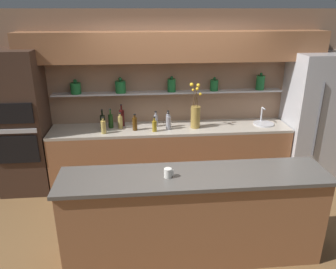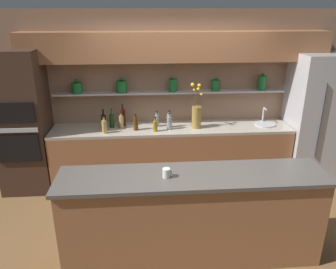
{
  "view_description": "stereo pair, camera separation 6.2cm",
  "coord_description": "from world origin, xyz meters",
  "px_view_note": "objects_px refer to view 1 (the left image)",
  "views": [
    {
      "loc": [
        -0.54,
        -3.39,
        2.6
      ],
      "look_at": [
        -0.19,
        0.39,
        1.14
      ],
      "focal_mm": 35.0,
      "sensor_mm": 36.0,
      "label": 1
    },
    {
      "loc": [
        -0.48,
        -3.39,
        2.6
      ],
      "look_at": [
        -0.19,
        0.39,
        1.14
      ],
      "focal_mm": 35.0,
      "sensor_mm": 36.0,
      "label": 2
    }
  ],
  "objects_px": {
    "refrigerator": "(315,119)",
    "oven_tower": "(21,124)",
    "bottle_wine_1": "(111,121)",
    "bottle_spirit_9": "(135,124)",
    "flower_vase": "(196,115)",
    "bottle_spirit_7": "(156,120)",
    "bottle_spirit_8": "(168,120)",
    "bottle_spirit_6": "(120,122)",
    "coffee_mug": "(168,173)",
    "bottle_spirit_2": "(168,123)",
    "bottle_wine_3": "(103,122)",
    "sink_fixture": "(263,123)",
    "bottle_oil_5": "(154,126)",
    "bottle_spirit_4": "(103,127)",
    "bottle_wine_0": "(122,118)"
  },
  "relations": [
    {
      "from": "bottle_wine_0",
      "to": "bottle_spirit_4",
      "type": "height_order",
      "value": "bottle_wine_0"
    },
    {
      "from": "bottle_spirit_2",
      "to": "coffee_mug",
      "type": "relative_size",
      "value": 2.67
    },
    {
      "from": "bottle_wine_1",
      "to": "bottle_spirit_4",
      "type": "height_order",
      "value": "bottle_wine_1"
    },
    {
      "from": "bottle_spirit_7",
      "to": "bottle_spirit_9",
      "type": "distance_m",
      "value": 0.35
    },
    {
      "from": "oven_tower",
      "to": "bottle_spirit_8",
      "type": "distance_m",
      "value": 2.14
    },
    {
      "from": "bottle_wine_1",
      "to": "bottle_spirit_7",
      "type": "distance_m",
      "value": 0.68
    },
    {
      "from": "refrigerator",
      "to": "sink_fixture",
      "type": "bearing_deg",
      "value": 176.52
    },
    {
      "from": "refrigerator",
      "to": "bottle_spirit_2",
      "type": "bearing_deg",
      "value": -178.9
    },
    {
      "from": "bottle_spirit_9",
      "to": "bottle_spirit_6",
      "type": "bearing_deg",
      "value": 153.56
    },
    {
      "from": "bottle_spirit_7",
      "to": "bottle_spirit_2",
      "type": "bearing_deg",
      "value": -40.02
    },
    {
      "from": "refrigerator",
      "to": "bottle_spirit_8",
      "type": "height_order",
      "value": "refrigerator"
    },
    {
      "from": "coffee_mug",
      "to": "flower_vase",
      "type": "bearing_deg",
      "value": 71.42
    },
    {
      "from": "bottle_oil_5",
      "to": "bottle_spirit_7",
      "type": "xyz_separation_m",
      "value": [
        0.03,
        0.22,
        0.01
      ]
    },
    {
      "from": "refrigerator",
      "to": "bottle_spirit_8",
      "type": "distance_m",
      "value": 2.28
    },
    {
      "from": "bottle_spirit_9",
      "to": "flower_vase",
      "type": "bearing_deg",
      "value": 1.97
    },
    {
      "from": "coffee_mug",
      "to": "bottle_spirit_7",
      "type": "bearing_deg",
      "value": 90.5
    },
    {
      "from": "bottle_spirit_7",
      "to": "bottle_spirit_9",
      "type": "relative_size",
      "value": 0.96
    },
    {
      "from": "bottle_spirit_2",
      "to": "bottle_spirit_7",
      "type": "distance_m",
      "value": 0.23
    },
    {
      "from": "flower_vase",
      "to": "bottle_spirit_9",
      "type": "xyz_separation_m",
      "value": [
        -0.9,
        -0.03,
        -0.1
      ]
    },
    {
      "from": "bottle_oil_5",
      "to": "coffee_mug",
      "type": "xyz_separation_m",
      "value": [
        0.05,
        -1.59,
        0.06
      ]
    },
    {
      "from": "bottle_spirit_6",
      "to": "bottle_spirit_7",
      "type": "xyz_separation_m",
      "value": [
        0.53,
        0.03,
        0.0
      ]
    },
    {
      "from": "oven_tower",
      "to": "bottle_spirit_6",
      "type": "distance_m",
      "value": 1.42
    },
    {
      "from": "bottle_spirit_6",
      "to": "bottle_spirit_2",
      "type": "bearing_deg",
      "value": -9.41
    },
    {
      "from": "refrigerator",
      "to": "oven_tower",
      "type": "relative_size",
      "value": 0.96
    },
    {
      "from": "bottle_spirit_8",
      "to": "bottle_spirit_9",
      "type": "xyz_separation_m",
      "value": [
        -0.5,
        -0.08,
        -0.01
      ]
    },
    {
      "from": "bottle_oil_5",
      "to": "bottle_spirit_9",
      "type": "xyz_separation_m",
      "value": [
        -0.28,
        0.08,
        0.02
      ]
    },
    {
      "from": "oven_tower",
      "to": "bottle_spirit_8",
      "type": "height_order",
      "value": "oven_tower"
    },
    {
      "from": "flower_vase",
      "to": "sink_fixture",
      "type": "height_order",
      "value": "flower_vase"
    },
    {
      "from": "bottle_wine_1",
      "to": "bottle_spirit_9",
      "type": "distance_m",
      "value": 0.39
    },
    {
      "from": "oven_tower",
      "to": "bottle_spirit_6",
      "type": "relative_size",
      "value": 8.67
    },
    {
      "from": "sink_fixture",
      "to": "bottle_spirit_8",
      "type": "distance_m",
      "value": 1.49
    },
    {
      "from": "bottle_spirit_8",
      "to": "flower_vase",
      "type": "bearing_deg",
      "value": -7.32
    },
    {
      "from": "oven_tower",
      "to": "bottle_spirit_9",
      "type": "height_order",
      "value": "oven_tower"
    },
    {
      "from": "bottle_wine_3",
      "to": "bottle_spirit_6",
      "type": "bearing_deg",
      "value": 1.06
    },
    {
      "from": "bottle_spirit_8",
      "to": "oven_tower",
      "type": "bearing_deg",
      "value": -179.66
    },
    {
      "from": "oven_tower",
      "to": "sink_fixture",
      "type": "relative_size",
      "value": 6.64
    },
    {
      "from": "bottle_spirit_7",
      "to": "bottle_spirit_8",
      "type": "bearing_deg",
      "value": -17.17
    },
    {
      "from": "flower_vase",
      "to": "bottle_wine_1",
      "type": "xyz_separation_m",
      "value": [
        -1.26,
        0.11,
        -0.09
      ]
    },
    {
      "from": "bottle_wine_3",
      "to": "bottle_spirit_2",
      "type": "bearing_deg",
      "value": -6.65
    },
    {
      "from": "coffee_mug",
      "to": "refrigerator",
      "type": "bearing_deg",
      "value": 34.81
    },
    {
      "from": "sink_fixture",
      "to": "bottle_spirit_9",
      "type": "distance_m",
      "value": 1.99
    },
    {
      "from": "bottle_spirit_2",
      "to": "bottle_wine_3",
      "type": "bearing_deg",
      "value": 173.35
    },
    {
      "from": "bottle_oil_5",
      "to": "coffee_mug",
      "type": "distance_m",
      "value": 1.59
    },
    {
      "from": "bottle_wine_1",
      "to": "bottle_spirit_6",
      "type": "distance_m",
      "value": 0.15
    },
    {
      "from": "bottle_spirit_4",
      "to": "bottle_spirit_7",
      "type": "distance_m",
      "value": 0.8
    },
    {
      "from": "flower_vase",
      "to": "bottle_spirit_9",
      "type": "height_order",
      "value": "flower_vase"
    },
    {
      "from": "sink_fixture",
      "to": "coffee_mug",
      "type": "height_order",
      "value": "sink_fixture"
    },
    {
      "from": "sink_fixture",
      "to": "bottle_wine_3",
      "type": "xyz_separation_m",
      "value": [
        -2.46,
        0.02,
        0.09
      ]
    },
    {
      "from": "bottle_wine_0",
      "to": "bottle_spirit_6",
      "type": "distance_m",
      "value": 0.11
    },
    {
      "from": "refrigerator",
      "to": "bottle_spirit_4",
      "type": "bearing_deg",
      "value": -177.75
    }
  ]
}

